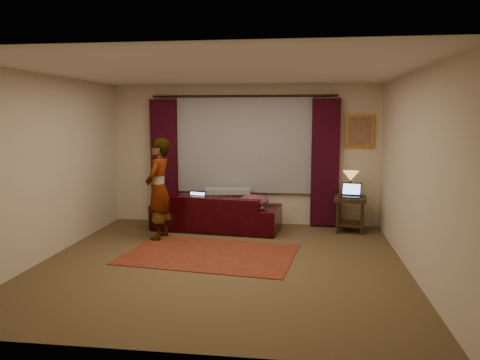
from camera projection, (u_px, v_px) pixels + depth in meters
name	position (u px, v px, depth m)	size (l,w,h in m)	color
floor	(221.00, 263.00, 6.47)	(5.00, 5.00, 0.01)	brown
ceiling	(220.00, 71.00, 6.12)	(5.00, 5.00, 0.02)	silver
wall_back	(244.00, 155.00, 8.75)	(5.00, 0.02, 2.60)	beige
wall_front	(169.00, 204.00, 3.84)	(5.00, 0.02, 2.60)	beige
wall_left	(47.00, 167.00, 6.62)	(0.02, 5.00, 2.60)	beige
wall_right	(414.00, 173.00, 5.97)	(0.02, 5.00, 2.60)	beige
sheer_curtain	(243.00, 144.00, 8.66)	(2.50, 0.05, 1.80)	#919298
drape_left	(165.00, 161.00, 8.85)	(0.50, 0.14, 2.30)	black
drape_right	(325.00, 163.00, 8.46)	(0.50, 0.14, 2.30)	black
curtain_rod	(243.00, 96.00, 8.50)	(0.04, 0.04, 3.40)	black
picture_frame	(360.00, 131.00, 8.39)	(0.50, 0.04, 0.60)	#B0872E
sofa	(216.00, 205.00, 8.33)	(2.24, 0.97, 0.90)	black
throw_blanket	(228.00, 178.00, 8.49)	(0.81, 0.32, 0.10)	#9A9992
clothing_pile	(253.00, 202.00, 8.00)	(0.53, 0.40, 0.22)	brown
laptop_sofa	(194.00, 199.00, 8.20)	(0.33, 0.36, 0.24)	black
area_rug	(210.00, 254.00, 6.86)	(2.44, 1.63, 0.01)	maroon
end_table	(350.00, 214.00, 8.20)	(0.54, 0.54, 0.62)	black
tiffany_lamp	(350.00, 184.00, 8.20)	(0.28, 0.28, 0.44)	olive
laptop_table	(350.00, 190.00, 8.07)	(0.34, 0.37, 0.24)	black
person	(159.00, 189.00, 7.64)	(0.49, 0.49, 1.67)	#9A9992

